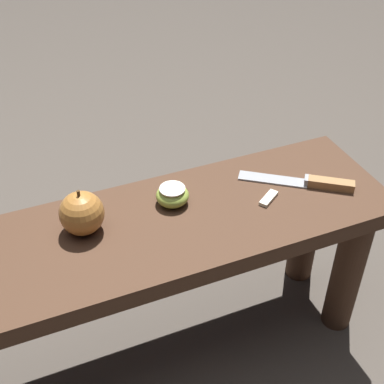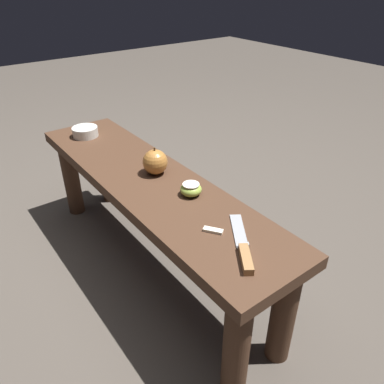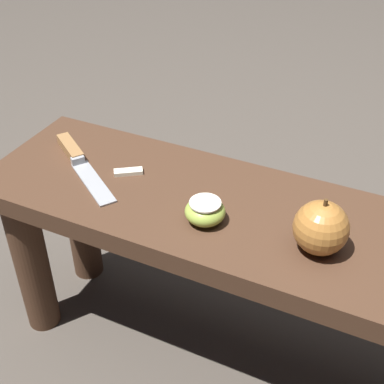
% 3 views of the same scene
% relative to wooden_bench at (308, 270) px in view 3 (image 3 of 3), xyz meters
% --- Properties ---
extents(ground_plane, '(8.00, 8.00, 0.00)m').
position_rel_wooden_bench_xyz_m(ground_plane, '(0.00, 0.00, -0.31)').
color(ground_plane, '#4C443D').
extents(wooden_bench, '(1.24, 0.30, 0.40)m').
position_rel_wooden_bench_xyz_m(wooden_bench, '(0.00, 0.00, 0.00)').
color(wooden_bench, '#472D1E').
rests_on(wooden_bench, ground_plane).
extents(knife, '(0.22, 0.17, 0.02)m').
position_rel_wooden_bench_xyz_m(knife, '(-0.48, 0.01, 0.09)').
color(knife, '#9EA0A5').
rests_on(knife, wooden_bench).
extents(apple_whole, '(0.09, 0.09, 0.10)m').
position_rel_wooden_bench_xyz_m(apple_whole, '(0.01, -0.04, 0.13)').
color(apple_whole, '#B27233').
rests_on(apple_whole, wooden_bench).
extents(apple_cut, '(0.07, 0.07, 0.04)m').
position_rel_wooden_bench_xyz_m(apple_cut, '(-0.18, -0.05, 0.11)').
color(apple_cut, '#9EB747').
rests_on(apple_cut, wooden_bench).
extents(apple_slice_near_knife, '(0.06, 0.05, 0.01)m').
position_rel_wooden_bench_xyz_m(apple_slice_near_knife, '(-0.37, 0.02, 0.09)').
color(apple_slice_near_knife, white).
rests_on(apple_slice_near_knife, wooden_bench).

